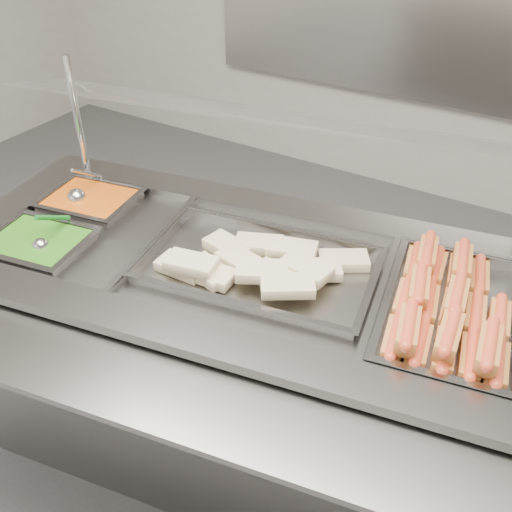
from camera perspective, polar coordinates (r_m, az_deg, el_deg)
The scene contains 12 objects.
ground at distance 2.11m, azimuth -5.58°, elevation -23.47°, with size 6.00×6.00×0.00m, color #505052.
steam_counter at distance 1.92m, azimuth -1.33°, elevation -10.55°, with size 1.88×1.08×0.85m.
tray_rail at distance 1.35m, azimuth -9.48°, elevation -13.06°, with size 1.71×0.63×0.05m.
sneeze_guard at distance 1.64m, azimuth 1.09°, elevation 13.50°, with size 1.58×0.55×0.41m.
pan_hotdogs at distance 1.58m, azimuth 18.72°, elevation -5.90°, with size 0.41×0.57×0.09m.
pan_wraps at distance 1.64m, azimuth 0.31°, elevation -1.38°, with size 0.70×0.48×0.07m.
pan_beans at distance 2.03m, azimuth -16.11°, elevation 4.64°, with size 0.32×0.27×0.09m.
pan_peas at distance 1.85m, azimuth -20.80°, elevation 0.48°, with size 0.32×0.27×0.09m.
hotdogs_in_buns at distance 1.54m, azimuth 18.47°, elevation -4.92°, with size 0.36×0.51×0.11m.
tortilla_wraps at distance 1.60m, azimuth 0.10°, elevation -0.86°, with size 0.53×0.40×0.07m.
ladle at distance 2.02m, azimuth -17.41°, elevation 5.71°, with size 0.07×0.18×0.14m.
serving_spoon at distance 1.81m, azimuth -20.51°, elevation 1.43°, with size 0.06×0.17×0.13m.
Camera 1 is at (0.72, -0.82, 1.81)m, focal length 40.00 mm.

